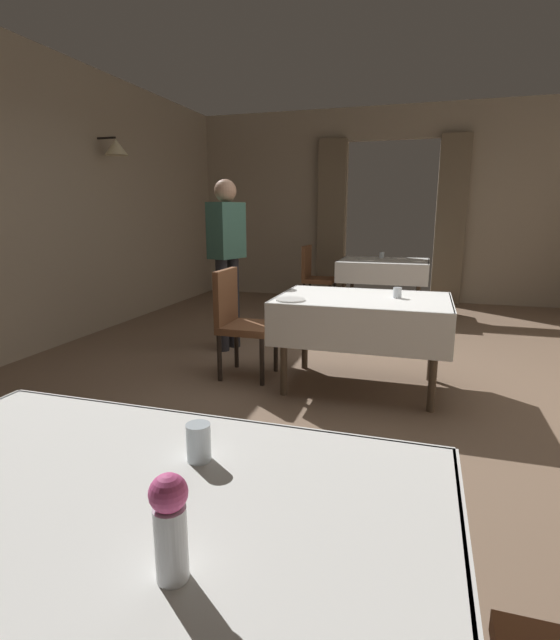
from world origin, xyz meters
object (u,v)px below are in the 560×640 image
at_px(glass_mid_a, 397,293).
at_px(plate_mid_b, 290,300).
at_px(glass_near_b, 199,442).
at_px(dining_table_near, 109,540).
at_px(person_waiter_by_doorway, 227,251).
at_px(chair_far_left, 314,274).
at_px(glass_far_b, 382,255).
at_px(plate_far_a, 366,259).
at_px(plate_far_c, 400,258).
at_px(plate_far_d, 417,261).
at_px(flower_vase_near, 170,524).
at_px(dining_table_mid, 363,311).
at_px(dining_table_far, 384,267).
at_px(chair_mid_left, 239,318).

xyz_separation_m(glass_mid_a, plate_mid_b, (-0.77, -0.34, -0.04)).
bearing_deg(glass_mid_a, glass_near_b, -97.74).
height_order(dining_table_near, glass_near_b, glass_near_b).
height_order(glass_near_b, person_waiter_by_doorway, person_waiter_by_doorway).
distance_m(chair_far_left, glass_far_b, 1.03).
bearing_deg(plate_far_a, person_waiter_by_doorway, -116.40).
bearing_deg(dining_table_near, plate_far_c, 87.08).
relative_size(chair_far_left, plate_mid_b, 4.12).
height_order(glass_near_b, plate_far_c, glass_near_b).
height_order(plate_mid_b, person_waiter_by_doorway, person_waiter_by_doorway).
bearing_deg(plate_far_d, plate_far_c, 124.74).
bearing_deg(flower_vase_near, glass_mid_a, 85.89).
height_order(dining_table_mid, person_waiter_by_doorway, person_waiter_by_doorway).
distance_m(glass_near_b, plate_far_a, 5.67).
bearing_deg(plate_far_a, chair_far_left, 177.81).
xyz_separation_m(flower_vase_near, plate_far_d, (0.31, 6.09, -0.11)).
distance_m(flower_vase_near, plate_far_a, 6.08).
relative_size(glass_near_b, glass_mid_a, 1.26).
height_order(plate_far_a, plate_far_c, same).
bearing_deg(person_waiter_by_doorway, glass_mid_a, -21.82).
bearing_deg(flower_vase_near, chair_far_left, 100.42).
bearing_deg(dining_table_near, plate_far_d, 84.58).
height_order(glass_mid_a, plate_far_c, glass_mid_a).
height_order(chair_far_left, glass_near_b, chair_far_left).
xyz_separation_m(dining_table_far, glass_far_b, (-0.06, 0.30, 0.14)).
xyz_separation_m(plate_far_a, plate_far_c, (0.44, 0.38, 0.00)).
bearing_deg(plate_far_c, glass_mid_a, -87.40).
relative_size(dining_table_mid, plate_far_c, 6.75).
distance_m(dining_table_near, flower_vase_near, 0.35).
xyz_separation_m(glass_near_b, plate_far_c, (0.21, 6.05, -0.05)).
bearing_deg(dining_table_mid, glass_far_b, 92.62).
relative_size(plate_far_c, plate_far_d, 1.07).
relative_size(chair_mid_left, plate_far_c, 4.68).
height_order(glass_near_b, plate_far_a, glass_near_b).
relative_size(plate_far_a, plate_far_d, 1.27).
bearing_deg(chair_mid_left, plate_mid_b, -28.54).
height_order(dining_table_near, glass_mid_a, glass_mid_a).
distance_m(dining_table_mid, person_waiter_by_doorway, 1.69).
relative_size(plate_far_a, person_waiter_by_doorway, 0.14).
height_order(dining_table_near, plate_mid_b, plate_mid_b).
bearing_deg(person_waiter_by_doorway, plate_far_a, 63.60).
distance_m(chair_mid_left, glass_near_b, 2.83).
relative_size(glass_near_b, plate_far_c, 0.52).
xyz_separation_m(dining_table_far, plate_far_a, (-0.24, -0.06, 0.10)).
distance_m(dining_table_mid, plate_mid_b, 0.60).
distance_m(dining_table_near, chair_mid_left, 3.03).
xyz_separation_m(plate_mid_b, plate_far_a, (0.17, 3.32, 0.00)).
xyz_separation_m(dining_table_mid, glass_near_b, (-0.11, -2.65, 0.16)).
height_order(flower_vase_near, glass_mid_a, flower_vase_near).
distance_m(plate_far_a, glass_far_b, 0.40).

